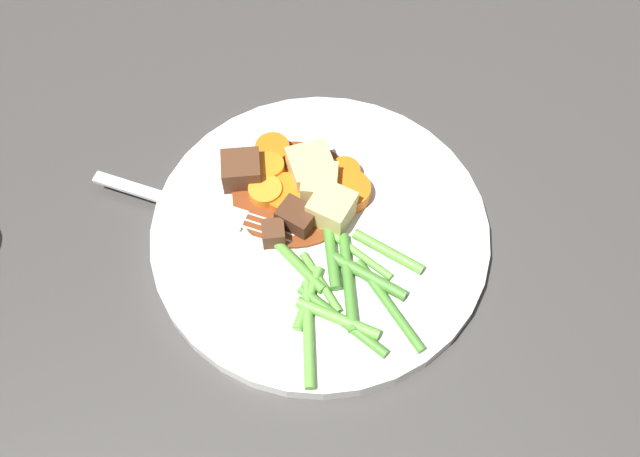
{
  "coord_description": "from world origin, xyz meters",
  "views": [
    {
      "loc": [
        -0.27,
        0.12,
        0.53
      ],
      "look_at": [
        0.0,
        0.0,
        0.01
      ],
      "focal_mm": 41.86,
      "sensor_mm": 36.0,
      "label": 1
    }
  ],
  "objects_px": {
    "dinner_plate": "(320,233)",
    "carrot_slice_1": "(286,194)",
    "carrot_slice_0": "(265,192)",
    "fork": "(199,209)",
    "carrot_slice_2": "(273,150)",
    "meat_chunk_1": "(297,217)",
    "carrot_slice_3": "(349,191)",
    "carrot_slice_5": "(269,168)",
    "meat_chunk_2": "(241,170)",
    "meat_chunk_0": "(273,233)",
    "potato_chunk_2": "(319,185)",
    "carrot_slice_4": "(345,172)",
    "potato_chunk_0": "(311,169)",
    "potato_chunk_1": "(332,209)"
  },
  "relations": [
    {
      "from": "carrot_slice_3",
      "to": "carrot_slice_5",
      "type": "bearing_deg",
      "value": 46.88
    },
    {
      "from": "carrot_slice_1",
      "to": "fork",
      "type": "distance_m",
      "value": 0.07
    },
    {
      "from": "potato_chunk_1",
      "to": "carrot_slice_1",
      "type": "bearing_deg",
      "value": 38.73
    },
    {
      "from": "meat_chunk_2",
      "to": "meat_chunk_1",
      "type": "bearing_deg",
      "value": -157.04
    },
    {
      "from": "carrot_slice_0",
      "to": "carrot_slice_2",
      "type": "height_order",
      "value": "same"
    },
    {
      "from": "carrot_slice_5",
      "to": "carrot_slice_4",
      "type": "bearing_deg",
      "value": -116.99
    },
    {
      "from": "potato_chunk_2",
      "to": "meat_chunk_0",
      "type": "distance_m",
      "value": 0.06
    },
    {
      "from": "carrot_slice_1",
      "to": "fork",
      "type": "xyz_separation_m",
      "value": [
        0.02,
        0.07,
        -0.0
      ]
    },
    {
      "from": "meat_chunk_0",
      "to": "potato_chunk_2",
      "type": "bearing_deg",
      "value": -63.51
    },
    {
      "from": "carrot_slice_0",
      "to": "fork",
      "type": "distance_m",
      "value": 0.06
    },
    {
      "from": "carrot_slice_4",
      "to": "carrot_slice_5",
      "type": "bearing_deg",
      "value": 63.01
    },
    {
      "from": "meat_chunk_1",
      "to": "meat_chunk_2",
      "type": "bearing_deg",
      "value": 22.96
    },
    {
      "from": "carrot_slice_2",
      "to": "meat_chunk_1",
      "type": "relative_size",
      "value": 1.02
    },
    {
      "from": "meat_chunk_0",
      "to": "dinner_plate",
      "type": "bearing_deg",
      "value": -98.68
    },
    {
      "from": "carrot_slice_2",
      "to": "carrot_slice_5",
      "type": "bearing_deg",
      "value": 150.16
    },
    {
      "from": "carrot_slice_3",
      "to": "carrot_slice_2",
      "type": "bearing_deg",
      "value": 32.88
    },
    {
      "from": "potato_chunk_0",
      "to": "carrot_slice_4",
      "type": "bearing_deg",
      "value": -111.49
    },
    {
      "from": "potato_chunk_1",
      "to": "meat_chunk_2",
      "type": "relative_size",
      "value": 1.01
    },
    {
      "from": "carrot_slice_2",
      "to": "potato_chunk_0",
      "type": "distance_m",
      "value": 0.04
    },
    {
      "from": "meat_chunk_1",
      "to": "potato_chunk_2",
      "type": "bearing_deg",
      "value": -55.17
    },
    {
      "from": "carrot_slice_4",
      "to": "meat_chunk_1",
      "type": "relative_size",
      "value": 0.88
    },
    {
      "from": "dinner_plate",
      "to": "carrot_slice_1",
      "type": "bearing_deg",
      "value": 19.07
    },
    {
      "from": "carrot_slice_2",
      "to": "meat_chunk_0",
      "type": "distance_m",
      "value": 0.08
    },
    {
      "from": "potato_chunk_0",
      "to": "carrot_slice_2",
      "type": "bearing_deg",
      "value": 30.75
    },
    {
      "from": "dinner_plate",
      "to": "fork",
      "type": "relative_size",
      "value": 1.95
    },
    {
      "from": "meat_chunk_2",
      "to": "carrot_slice_3",
      "type": "bearing_deg",
      "value": -124.67
    },
    {
      "from": "carrot_slice_3",
      "to": "carrot_slice_5",
      "type": "relative_size",
      "value": 1.44
    },
    {
      "from": "carrot_slice_2",
      "to": "fork",
      "type": "xyz_separation_m",
      "value": [
        -0.03,
        0.08,
        -0.0
      ]
    },
    {
      "from": "carrot_slice_0",
      "to": "carrot_slice_2",
      "type": "distance_m",
      "value": 0.04
    },
    {
      "from": "meat_chunk_1",
      "to": "carrot_slice_1",
      "type": "bearing_deg",
      "value": -3.84
    },
    {
      "from": "potato_chunk_2",
      "to": "meat_chunk_1",
      "type": "bearing_deg",
      "value": 124.83
    },
    {
      "from": "carrot_slice_4",
      "to": "fork",
      "type": "xyz_separation_m",
      "value": [
        0.02,
        0.12,
        -0.0
      ]
    },
    {
      "from": "meat_chunk_1",
      "to": "dinner_plate",
      "type": "bearing_deg",
      "value": -126.82
    },
    {
      "from": "dinner_plate",
      "to": "fork",
      "type": "distance_m",
      "value": 0.1
    },
    {
      "from": "carrot_slice_1",
      "to": "meat_chunk_1",
      "type": "bearing_deg",
      "value": 176.16
    },
    {
      "from": "potato_chunk_2",
      "to": "fork",
      "type": "bearing_deg",
      "value": 75.87
    },
    {
      "from": "carrot_slice_1",
      "to": "potato_chunk_2",
      "type": "relative_size",
      "value": 1.19
    },
    {
      "from": "carrot_slice_5",
      "to": "fork",
      "type": "xyz_separation_m",
      "value": [
        -0.01,
        0.07,
        -0.0
      ]
    },
    {
      "from": "carrot_slice_1",
      "to": "carrot_slice_2",
      "type": "distance_m",
      "value": 0.04
    },
    {
      "from": "dinner_plate",
      "to": "carrot_slice_0",
      "type": "bearing_deg",
      "value": 31.78
    },
    {
      "from": "carrot_slice_0",
      "to": "meat_chunk_1",
      "type": "distance_m",
      "value": 0.04
    },
    {
      "from": "carrot_slice_4",
      "to": "fork",
      "type": "distance_m",
      "value": 0.12
    },
    {
      "from": "carrot_slice_5",
      "to": "meat_chunk_2",
      "type": "xyz_separation_m",
      "value": [
        0.0,
        0.02,
        0.01
      ]
    },
    {
      "from": "meat_chunk_1",
      "to": "fork",
      "type": "relative_size",
      "value": 0.2
    },
    {
      "from": "fork",
      "to": "carrot_slice_4",
      "type": "bearing_deg",
      "value": -97.97
    },
    {
      "from": "dinner_plate",
      "to": "potato_chunk_0",
      "type": "height_order",
      "value": "potato_chunk_0"
    },
    {
      "from": "potato_chunk_2",
      "to": "fork",
      "type": "height_order",
      "value": "potato_chunk_2"
    },
    {
      "from": "meat_chunk_2",
      "to": "fork",
      "type": "xyz_separation_m",
      "value": [
        -0.01,
        0.04,
        -0.01
      ]
    },
    {
      "from": "potato_chunk_2",
      "to": "fork",
      "type": "xyz_separation_m",
      "value": [
        0.02,
        0.1,
        -0.01
      ]
    },
    {
      "from": "potato_chunk_1",
      "to": "carrot_slice_3",
      "type": "bearing_deg",
      "value": -57.91
    }
  ]
}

